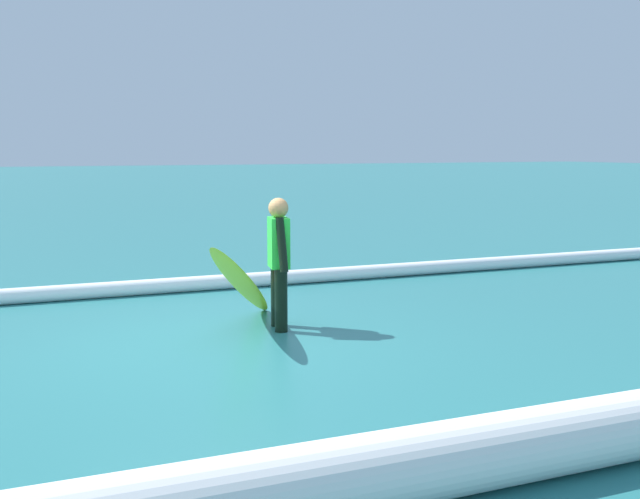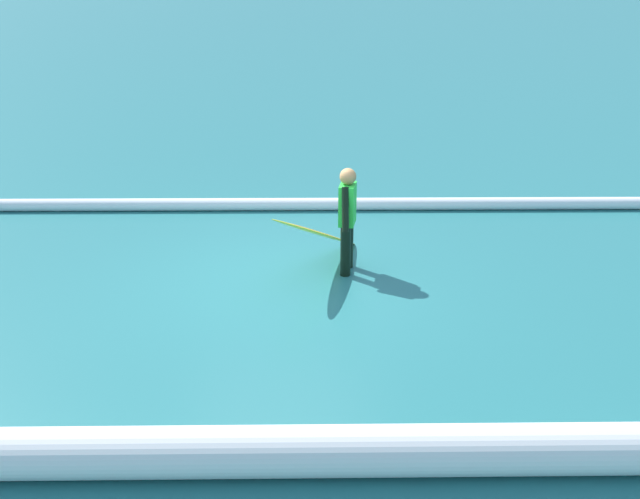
% 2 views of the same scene
% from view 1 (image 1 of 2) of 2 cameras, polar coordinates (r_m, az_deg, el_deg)
% --- Properties ---
extents(ground_plane, '(164.93, 164.93, 0.00)m').
position_cam_1_polar(ground_plane, '(7.90, -8.61, -6.93)').
color(ground_plane, '#287476').
extents(surfer, '(0.27, 0.58, 1.45)m').
position_cam_1_polar(surfer, '(8.23, -3.14, -0.50)').
color(surfer, black).
rests_on(surfer, ground_plane).
extents(surfboard, '(1.44, 1.93, 1.09)m').
position_cam_1_polar(surfboard, '(8.23, -5.92, -2.53)').
color(surfboard, yellow).
rests_on(surfboard, ground_plane).
extents(wave_crest_foreground, '(16.34, 1.06, 0.21)m').
position_cam_1_polar(wave_crest_foreground, '(10.69, -8.86, -2.54)').
color(wave_crest_foreground, white).
rests_on(wave_crest_foreground, ground_plane).
extents(wave_crest_midground, '(25.09, 1.65, 0.43)m').
position_cam_1_polar(wave_crest_midground, '(4.42, 7.23, -15.85)').
color(wave_crest_midground, white).
rests_on(wave_crest_midground, ground_plane).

